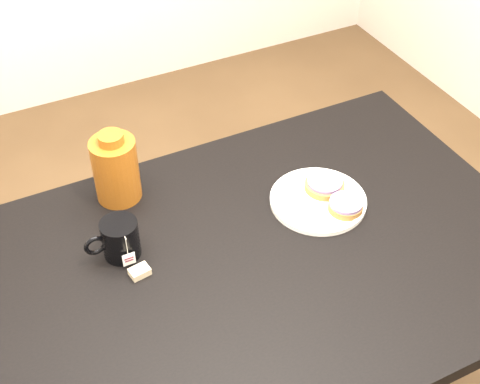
{
  "coord_description": "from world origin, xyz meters",
  "views": [
    {
      "loc": [
        -0.48,
        -0.93,
        1.9
      ],
      "look_at": [
        0.06,
        0.16,
        0.81
      ],
      "focal_mm": 50.0,
      "sensor_mm": 36.0,
      "label": 1
    }
  ],
  "objects_px": {
    "bagel_front": "(346,206)",
    "bagel_package": "(116,169)",
    "mug": "(120,239)",
    "teabag_pouch": "(140,272)",
    "table": "(247,284)",
    "plate": "(318,200)",
    "bagel_back": "(325,185)"
  },
  "relations": [
    {
      "from": "teabag_pouch",
      "to": "bagel_package",
      "type": "height_order",
      "value": "bagel_package"
    },
    {
      "from": "teabag_pouch",
      "to": "bagel_package",
      "type": "bearing_deg",
      "value": 80.49
    },
    {
      "from": "bagel_back",
      "to": "mug",
      "type": "relative_size",
      "value": 1.0
    },
    {
      "from": "plate",
      "to": "teabag_pouch",
      "type": "bearing_deg",
      "value": -176.91
    },
    {
      "from": "bagel_front",
      "to": "bagel_package",
      "type": "xyz_separation_m",
      "value": [
        -0.48,
        0.31,
        0.06
      ]
    },
    {
      "from": "table",
      "to": "mug",
      "type": "relative_size",
      "value": 10.74
    },
    {
      "from": "bagel_back",
      "to": "teabag_pouch",
      "type": "height_order",
      "value": "bagel_back"
    },
    {
      "from": "bagel_back",
      "to": "teabag_pouch",
      "type": "relative_size",
      "value": 2.89
    },
    {
      "from": "teabag_pouch",
      "to": "bagel_front",
      "type": "bearing_deg",
      "value": -4.11
    },
    {
      "from": "table",
      "to": "teabag_pouch",
      "type": "height_order",
      "value": "teabag_pouch"
    },
    {
      "from": "table",
      "to": "bagel_front",
      "type": "xyz_separation_m",
      "value": [
        0.29,
        0.03,
        0.11
      ]
    },
    {
      "from": "mug",
      "to": "teabag_pouch",
      "type": "xyz_separation_m",
      "value": [
        0.02,
        -0.08,
        -0.04
      ]
    },
    {
      "from": "bagel_back",
      "to": "bagel_package",
      "type": "xyz_separation_m",
      "value": [
        -0.48,
        0.22,
        0.06
      ]
    },
    {
      "from": "bagel_back",
      "to": "bagel_package",
      "type": "relative_size",
      "value": 0.67
    },
    {
      "from": "mug",
      "to": "teabag_pouch",
      "type": "height_order",
      "value": "mug"
    },
    {
      "from": "mug",
      "to": "table",
      "type": "bearing_deg",
      "value": -31.36
    },
    {
      "from": "table",
      "to": "mug",
      "type": "bearing_deg",
      "value": 149.07
    },
    {
      "from": "plate",
      "to": "bagel_front",
      "type": "height_order",
      "value": "bagel_front"
    },
    {
      "from": "teabag_pouch",
      "to": "table",
      "type": "bearing_deg",
      "value": -16.77
    },
    {
      "from": "table",
      "to": "teabag_pouch",
      "type": "relative_size",
      "value": 31.11
    },
    {
      "from": "mug",
      "to": "bagel_front",
      "type": "bearing_deg",
      "value": -12.68
    },
    {
      "from": "plate",
      "to": "teabag_pouch",
      "type": "xyz_separation_m",
      "value": [
        -0.49,
        -0.03,
        -0.0
      ]
    },
    {
      "from": "plate",
      "to": "bagel_package",
      "type": "bearing_deg",
      "value": 150.53
    },
    {
      "from": "table",
      "to": "plate",
      "type": "distance_m",
      "value": 0.28
    },
    {
      "from": "plate",
      "to": "bagel_package",
      "type": "xyz_separation_m",
      "value": [
        -0.44,
        0.25,
        0.08
      ]
    },
    {
      "from": "bagel_package",
      "to": "mug",
      "type": "bearing_deg",
      "value": -107.41
    },
    {
      "from": "plate",
      "to": "bagel_back",
      "type": "bearing_deg",
      "value": 37.82
    },
    {
      "from": "table",
      "to": "bagel_package",
      "type": "distance_m",
      "value": 0.43
    },
    {
      "from": "teabag_pouch",
      "to": "bagel_package",
      "type": "xyz_separation_m",
      "value": [
        0.05,
        0.28,
        0.08
      ]
    },
    {
      "from": "plate",
      "to": "teabag_pouch",
      "type": "height_order",
      "value": "same"
    },
    {
      "from": "bagel_front",
      "to": "mug",
      "type": "relative_size",
      "value": 0.94
    },
    {
      "from": "bagel_front",
      "to": "bagel_package",
      "type": "relative_size",
      "value": 0.62
    }
  ]
}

